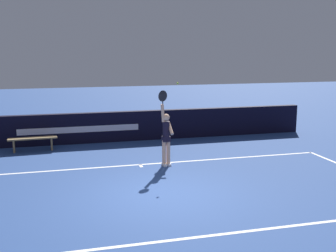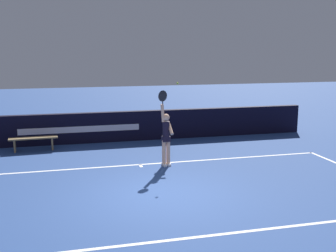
{
  "view_description": "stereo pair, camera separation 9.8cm",
  "coord_description": "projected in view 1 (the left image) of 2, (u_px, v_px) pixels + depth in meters",
  "views": [
    {
      "loc": [
        -2.38,
        -9.67,
        3.62
      ],
      "look_at": [
        0.9,
        2.81,
        1.2
      ],
      "focal_mm": 44.72,
      "sensor_mm": 36.0,
      "label": 1
    },
    {
      "loc": [
        -2.28,
        -9.69,
        3.62
      ],
      "look_at": [
        0.9,
        2.81,
        1.2
      ],
      "focal_mm": 44.72,
      "sensor_mm": 36.0,
      "label": 2
    }
  ],
  "objects": [
    {
      "name": "ground_plane",
      "position": [
        162.0,
        195.0,
        10.45
      ],
      "size": [
        60.0,
        60.0,
        0.0
      ],
      "primitive_type": "plane",
      "color": "navy"
    },
    {
      "name": "courtside_bench_near",
      "position": [
        33.0,
        141.0,
        14.86
      ],
      "size": [
        1.7,
        0.45,
        0.48
      ],
      "color": "olive",
      "rests_on": "ground"
    },
    {
      "name": "court_lines",
      "position": [
        160.0,
        192.0,
        10.64
      ],
      "size": [
        12.33,
        5.44,
        0.0
      ],
      "color": "white",
      "rests_on": "ground"
    },
    {
      "name": "tennis_player",
      "position": [
        166.0,
        135.0,
        12.87
      ],
      "size": [
        0.46,
        0.44,
        2.38
      ],
      "color": "tan",
      "rests_on": "ground"
    },
    {
      "name": "back_wall",
      "position": [
        123.0,
        126.0,
        16.42
      ],
      "size": [
        15.23,
        0.27,
        1.17
      ],
      "color": "black",
      "rests_on": "ground"
    },
    {
      "name": "tennis_ball",
      "position": [
        178.0,
        83.0,
        12.51
      ],
      "size": [
        0.07,
        0.07,
        0.07
      ],
      "color": "#C4E538"
    }
  ]
}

